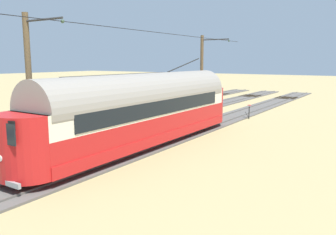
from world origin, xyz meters
TOP-DOWN VIEW (x-y plane):
  - ground_plane at (0.00, 0.00)m, footprint 220.00×220.00m
  - track_streetcar_siding at (-4.97, -0.31)m, footprint 2.80×80.00m
  - track_adjacent_siding at (0.00, -0.31)m, footprint 2.80×80.00m
  - track_third_siding at (4.97, -0.31)m, footprint 2.80×80.00m
  - vintage_streetcar at (-4.97, 0.77)m, footprint 2.65×18.04m
  - coach_adjacent at (-0.00, -3.15)m, footprint 2.96×12.47m
  - catenary_pole_foreground at (-2.52, -11.01)m, footprint 2.73×0.28m
  - catenary_pole_mid_near at (-2.52, 6.55)m, footprint 2.73×0.28m
  - overhead_wire_run at (-4.92, 5.86)m, footprint 2.53×39.12m
  - switch_stand at (-6.57, -12.04)m, footprint 0.50×0.30m

SIDE VIEW (x-z plane):
  - ground_plane at x=0.00m, z-range 0.00..0.00m
  - track_streetcar_siding at x=-4.97m, z-range -0.04..0.14m
  - track_adjacent_siding at x=0.00m, z-range -0.04..0.14m
  - track_third_siding at x=4.97m, z-range -0.04..0.14m
  - switch_stand at x=-6.57m, z-range 0.08..1.32m
  - coach_adjacent at x=0.00m, z-range 0.24..4.09m
  - vintage_streetcar at x=-4.97m, z-range -0.25..4.78m
  - catenary_pole_foreground at x=-2.52m, z-range 0.16..7.36m
  - catenary_pole_mid_near at x=-2.52m, z-range 0.16..7.36m
  - overhead_wire_run at x=-4.92m, z-range 6.57..6.75m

